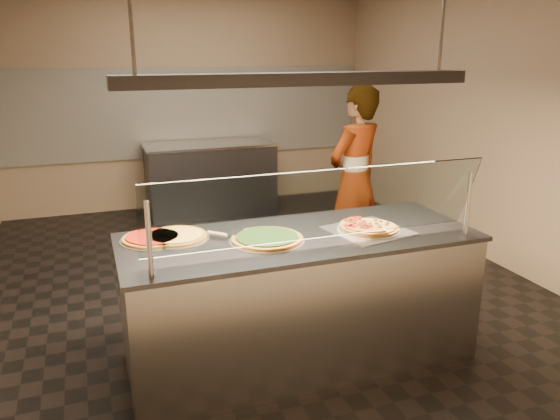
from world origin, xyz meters
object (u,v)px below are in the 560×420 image
object	(u,v)px
serving_counter	(299,298)
heat_lamp_housing	(301,79)
prep_table	(211,177)
worker	(355,179)
half_pizza_pepperoni	(356,227)
pizza_cheese	(176,236)
pizza_spatula	(226,233)
half_pizza_sausage	(381,225)
pizza_spinach	(267,238)
pizza_tomato	(152,238)
perforated_tray	(368,230)
sneeze_guard	(321,206)

from	to	relation	value
serving_counter	heat_lamp_housing	bearing A→B (deg)	90.00
prep_table	worker	size ratio (longest dim) A/B	0.94
serving_counter	half_pizza_pepperoni	distance (m)	0.63
pizza_cheese	pizza_spatula	xyz separation A→B (m)	(0.32, -0.09, 0.01)
prep_table	heat_lamp_housing	bearing A→B (deg)	-93.73
pizza_cheese	serving_counter	bearing A→B (deg)	-15.78
half_pizza_sausage	worker	size ratio (longest dim) A/B	0.24
serving_counter	pizza_spinach	bearing A→B (deg)	-172.86
half_pizza_pepperoni	pizza_tomato	world-z (taller)	half_pizza_pepperoni
half_pizza_sausage	worker	distance (m)	1.62
half_pizza_sausage	heat_lamp_housing	bearing A→B (deg)	172.79
pizza_spatula	prep_table	world-z (taller)	pizza_spatula
perforated_tray	worker	xyz separation A→B (m)	(0.68, 1.51, -0.03)
pizza_spinach	pizza_cheese	size ratio (longest dim) A/B	1.13
perforated_tray	pizza_tomato	world-z (taller)	pizza_tomato
pizza_cheese	pizza_spatula	world-z (taller)	pizza_spatula
half_pizza_sausage	pizza_spatula	size ratio (longest dim) A/B	1.54
pizza_tomato	prep_table	xyz separation A→B (m)	(1.20, 3.62, -0.48)
serving_counter	sneeze_guard	distance (m)	0.83
serving_counter	half_pizza_pepperoni	world-z (taller)	half_pizza_pepperoni
half_pizza_sausage	pizza_cheese	size ratio (longest dim) A/B	0.99
pizza_spinach	worker	size ratio (longest dim) A/B	0.27
perforated_tray	heat_lamp_housing	xyz separation A→B (m)	(-0.48, 0.07, 1.01)
prep_table	worker	distance (m)	2.62
pizza_cheese	heat_lamp_housing	xyz separation A→B (m)	(0.79, -0.22, 1.01)
serving_counter	half_pizza_sausage	xyz separation A→B (m)	(0.58, -0.07, 0.49)
pizza_spatula	prep_table	bearing A→B (deg)	78.98
pizza_tomato	worker	world-z (taller)	worker
perforated_tray	half_pizza_pepperoni	size ratio (longest dim) A/B	1.32
serving_counter	pizza_cheese	bearing A→B (deg)	164.22
half_pizza_sausage	pizza_cheese	bearing A→B (deg)	167.76
perforated_tray	heat_lamp_housing	world-z (taller)	heat_lamp_housing
perforated_tray	serving_counter	bearing A→B (deg)	171.34
perforated_tray	pizza_tomato	bearing A→B (deg)	167.75
prep_table	pizza_spatula	bearing A→B (deg)	-101.02
pizza_spatula	heat_lamp_housing	distance (m)	1.11
serving_counter	pizza_cheese	xyz separation A→B (m)	(-0.79, 0.22, 0.48)
half_pizza_pepperoni	half_pizza_sausage	bearing A→B (deg)	-0.59
serving_counter	sneeze_guard	xyz separation A→B (m)	(0.00, -0.34, 0.76)
serving_counter	pizza_cheese	size ratio (longest dim) A/B	5.41
pizza_spinach	heat_lamp_housing	distance (m)	1.03
perforated_tray	pizza_spatula	bearing A→B (deg)	167.93
half_pizza_sausage	heat_lamp_housing	world-z (taller)	heat_lamp_housing
sneeze_guard	half_pizza_pepperoni	size ratio (longest dim) A/B	4.93
perforated_tray	prep_table	world-z (taller)	perforated_tray
pizza_cheese	pizza_tomato	xyz separation A→B (m)	(-0.15, 0.01, -0.00)
pizza_spinach	pizza_tomato	world-z (taller)	pizza_spinach
serving_counter	pizza_spinach	distance (m)	0.54
heat_lamp_housing	perforated_tray	bearing A→B (deg)	-8.66
perforated_tray	half_pizza_sausage	xyz separation A→B (m)	(0.10, -0.00, 0.02)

